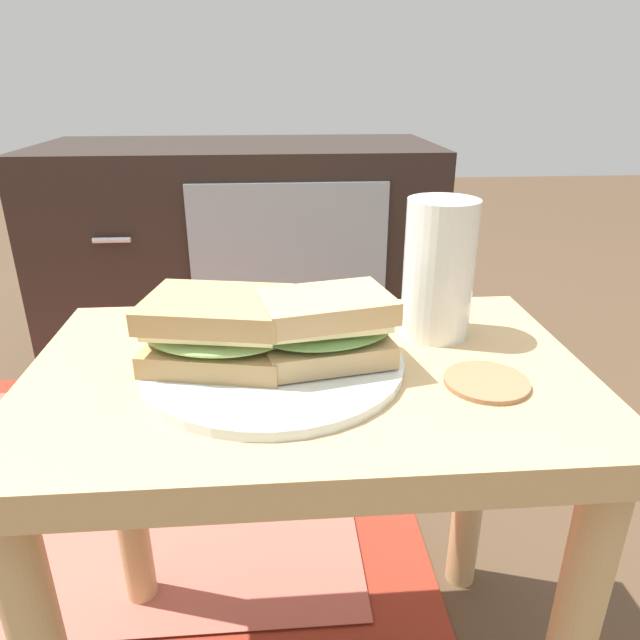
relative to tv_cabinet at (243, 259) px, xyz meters
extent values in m
cube|color=tan|center=(0.12, -0.95, 0.15)|extent=(0.56, 0.36, 0.04)
cylinder|color=tan|center=(-0.13, -0.80, -0.08)|extent=(0.04, 0.04, 0.43)
cylinder|color=tan|center=(0.36, -0.80, -0.08)|extent=(0.04, 0.04, 0.43)
cube|color=black|center=(0.00, 0.00, 0.00)|extent=(0.96, 0.44, 0.58)
cube|color=#8C9EA8|center=(0.12, -0.22, 0.01)|extent=(0.44, 0.01, 0.44)
cylinder|color=silver|center=(-0.27, -0.23, 0.12)|extent=(0.08, 0.01, 0.01)
cylinder|color=silver|center=(-0.27, -0.23, -0.10)|extent=(0.08, 0.01, 0.01)
cube|color=maroon|center=(-0.30, -0.52, -0.29)|extent=(1.24, 0.87, 0.01)
cube|color=#BA5B4C|center=(-0.30, -0.52, -0.28)|extent=(1.02, 0.71, 0.00)
cylinder|color=silver|center=(0.08, -0.95, 0.17)|extent=(0.26, 0.26, 0.01)
cube|color=tan|center=(0.03, -0.95, 0.19)|extent=(0.15, 0.12, 0.02)
ellipsoid|color=#8CB260|center=(0.03, -0.95, 0.21)|extent=(0.16, 0.13, 0.02)
cube|color=beige|center=(0.03, -0.95, 0.22)|extent=(0.14, 0.11, 0.01)
cube|color=tan|center=(0.03, -0.95, 0.23)|extent=(0.15, 0.12, 0.02)
cube|color=tan|center=(0.13, -0.96, 0.19)|extent=(0.14, 0.10, 0.02)
ellipsoid|color=#608C42|center=(0.13, -0.96, 0.21)|extent=(0.15, 0.11, 0.02)
cube|color=beige|center=(0.13, -0.96, 0.22)|extent=(0.12, 0.09, 0.01)
cube|color=tan|center=(0.13, -0.96, 0.24)|extent=(0.14, 0.11, 0.02)
cylinder|color=silver|center=(0.26, -0.88, 0.25)|extent=(0.08, 0.08, 0.15)
cylinder|color=#B26014|center=(0.26, -0.88, 0.24)|extent=(0.07, 0.07, 0.12)
cylinder|color=white|center=(0.26, -0.88, 0.30)|extent=(0.07, 0.07, 0.01)
cylinder|color=#996B47|center=(0.28, -1.00, 0.17)|extent=(0.08, 0.08, 0.01)
camera|label=1|loc=(0.09, -1.46, 0.44)|focal=32.35mm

